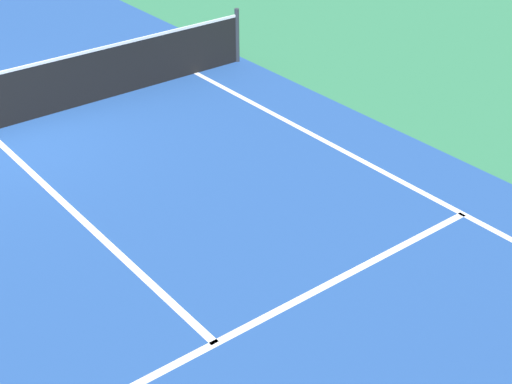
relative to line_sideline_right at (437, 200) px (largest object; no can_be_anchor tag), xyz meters
name	(u,v)px	position (x,y,z in m)	size (l,w,h in m)	color
line_sideline_right	(437,200)	(0.00, 0.00, 0.00)	(0.10, 11.89, 0.01)	white
line_service_near	(215,343)	(-4.11, -0.46, 0.00)	(8.22, 0.10, 0.01)	white
line_center_service	(77,215)	(-4.11, 2.75, 0.00)	(0.10, 6.40, 0.01)	white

